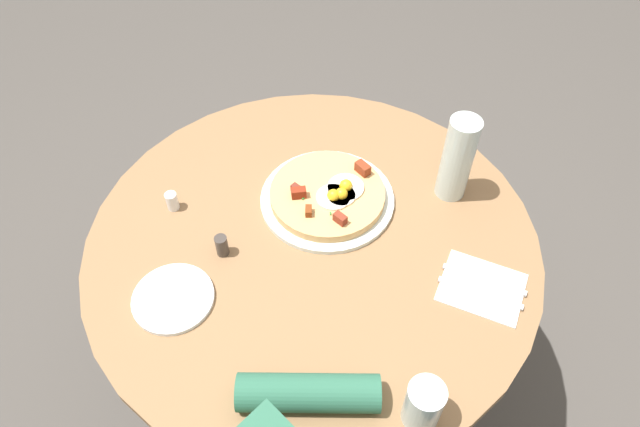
{
  "coord_description": "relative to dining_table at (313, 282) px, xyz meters",
  "views": [
    {
      "loc": [
        -0.57,
        0.56,
        1.8
      ],
      "look_at": [
        0.03,
        -0.05,
        0.78
      ],
      "focal_mm": 32.47,
      "sensor_mm": 36.0,
      "label": 1
    }
  ],
  "objects": [
    {
      "name": "pizza_plate",
      "position": [
        0.05,
        -0.1,
        0.19
      ],
      "size": [
        0.32,
        0.32,
        0.01
      ],
      "primitive_type": "cylinder",
      "color": "silver",
      "rests_on": "dining_table"
    },
    {
      "name": "ground_plane",
      "position": [
        0.0,
        0.0,
        -0.58
      ],
      "size": [
        6.0,
        6.0,
        0.0
      ],
      "primitive_type": "plane",
      "color": "#4C4742"
    },
    {
      "name": "bread_plate",
      "position": [
        0.09,
        0.32,
        0.19
      ],
      "size": [
        0.17,
        0.17,
        0.01
      ],
      "primitive_type": "cylinder",
      "color": "white",
      "rests_on": "dining_table"
    },
    {
      "name": "dining_table",
      "position": [
        0.0,
        0.0,
        0.0
      ],
      "size": [
        1.03,
        1.03,
        0.76
      ],
      "color": "olive",
      "rests_on": "ground_plane"
    },
    {
      "name": "pepper_shaker",
      "position": [
        0.11,
        0.17,
        0.21
      ],
      "size": [
        0.03,
        0.03,
        0.05
      ],
      "primitive_type": "cylinder",
      "color": "#3F3833",
      "rests_on": "dining_table"
    },
    {
      "name": "water_bottle",
      "position": [
        -0.14,
        -0.33,
        0.29
      ],
      "size": [
        0.07,
        0.07,
        0.22
      ],
      "primitive_type": "cylinder",
      "color": "silver",
      "rests_on": "dining_table"
    },
    {
      "name": "breakfast_pizza",
      "position": [
        0.05,
        -0.11,
        0.21
      ],
      "size": [
        0.27,
        0.27,
        0.05
      ],
      "color": "tan",
      "rests_on": "pizza_plate"
    },
    {
      "name": "napkin",
      "position": [
        -0.35,
        -0.16,
        0.18
      ],
      "size": [
        0.21,
        0.19,
        0.0
      ],
      "primitive_type": "cube",
      "rotation": [
        0.0,
        0.0,
        0.36
      ],
      "color": "white",
      "rests_on": "dining_table"
    },
    {
      "name": "fork",
      "position": [
        -0.34,
        -0.17,
        0.19
      ],
      "size": [
        0.17,
        0.08,
        0.0
      ],
      "primitive_type": "cube",
      "rotation": [
        0.0,
        0.0,
        0.36
      ],
      "color": "silver",
      "rests_on": "napkin"
    },
    {
      "name": "salt_shaker",
      "position": [
        0.3,
        0.16,
        0.2
      ],
      "size": [
        0.03,
        0.03,
        0.05
      ],
      "primitive_type": "cylinder",
      "color": "white",
      "rests_on": "dining_table"
    },
    {
      "name": "water_glass",
      "position": [
        -0.43,
        0.15,
        0.24
      ],
      "size": [
        0.07,
        0.07,
        0.11
      ],
      "primitive_type": "cylinder",
      "color": "silver",
      "rests_on": "dining_table"
    },
    {
      "name": "knife",
      "position": [
        -0.36,
        -0.14,
        0.19
      ],
      "size": [
        0.17,
        0.08,
        0.0
      ],
      "primitive_type": "cube",
      "rotation": [
        0.0,
        0.0,
        0.36
      ],
      "color": "silver",
      "rests_on": "napkin"
    }
  ]
}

